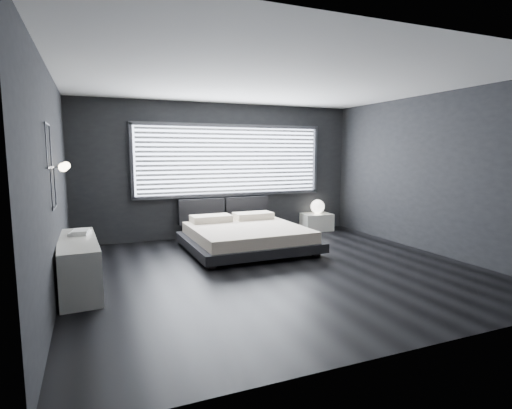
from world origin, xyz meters
name	(u,v)px	position (x,y,z in m)	size (l,w,h in m)	color
room	(278,178)	(0.00, 0.00, 1.40)	(6.04, 6.00, 2.80)	black
window	(232,160)	(0.20, 2.70, 1.61)	(4.14, 0.09, 1.52)	white
headboard	(224,210)	(0.01, 2.64, 0.57)	(1.96, 0.16, 0.52)	black
sconce_near	(63,167)	(-2.88, 0.05, 1.60)	(0.18, 0.11, 0.11)	silver
sconce_far	(66,166)	(-2.88, 0.65, 1.60)	(0.18, 0.11, 0.11)	silver
wall_art_upper	(48,146)	(-2.98, -0.55, 1.85)	(0.01, 0.48, 0.48)	#47474C
wall_art_lower	(53,188)	(-2.98, -0.30, 1.38)	(0.01, 0.48, 0.48)	#47474C
bed	(246,236)	(0.01, 1.34, 0.26)	(2.21, 2.11, 0.56)	black
nightstand	(316,222)	(2.18, 2.50, 0.19)	(0.66, 0.55, 0.38)	white
orb_lamp	(318,207)	(2.22, 2.51, 0.54)	(0.32, 0.32, 0.32)	white
dresser	(79,264)	(-2.78, 0.18, 0.33)	(0.56, 1.70, 0.67)	white
book_stack	(80,232)	(-2.75, 0.49, 0.70)	(0.31, 0.36, 0.06)	white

